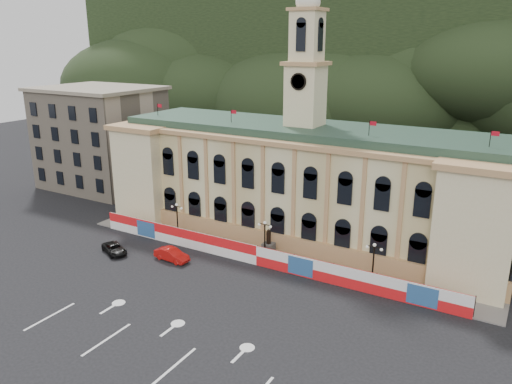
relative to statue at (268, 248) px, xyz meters
The scene contains 13 objects.
ground 18.04m from the statue, 90.00° to the right, with size 260.00×260.00×0.00m, color black.
lane_markings 23.03m from the statue, 90.00° to the right, with size 26.00×10.00×0.02m, color white, non-canonical shape.
hill_ridge 105.59m from the statue, 89.98° to the left, with size 230.00×80.00×64.00m.
city_hall 11.71m from the statue, 90.00° to the left, with size 56.20×17.60×37.10m.
side_building_left 45.63m from the statue, 163.26° to the left, with size 21.00×17.00×18.60m.
hoarding_fence 2.93m from the statue, 88.90° to the right, with size 50.00×0.44×2.50m.
pavement 1.13m from the statue, 90.00° to the right, with size 56.00×5.50×0.16m, color slate.
statue is the anchor object (origin of this frame).
lamp_left 14.16m from the statue, behind, with size 1.96×0.44×5.15m.
lamp_center 2.14m from the statue, 90.00° to the right, with size 1.96×0.44×5.15m.
lamp_right 14.16m from the statue, ahead, with size 1.96×0.44×5.15m.
red_sedan 12.34m from the statue, 143.67° to the right, with size 4.88×1.95×1.58m, color #B20F0C.
black_suv 20.14m from the statue, 152.26° to the right, with size 5.11×3.87×1.29m, color black.
Camera 1 is at (28.43, -33.93, 26.79)m, focal length 35.00 mm.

